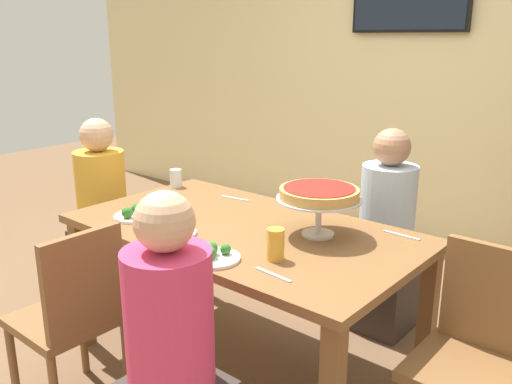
# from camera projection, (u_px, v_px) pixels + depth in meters

# --- Properties ---
(ground_plane) EXTENTS (12.00, 12.00, 0.00)m
(ground_plane) POSITION_uv_depth(u_px,v_px,m) (243.00, 362.00, 2.79)
(ground_plane) COLOR brown
(rear_partition) EXTENTS (8.00, 0.12, 2.80)m
(rear_partition) POSITION_uv_depth(u_px,v_px,m) (439.00, 66.00, 4.01)
(rear_partition) COLOR beige
(rear_partition) RESTS_ON ground_plane
(dining_table) EXTENTS (1.68, 0.94, 0.74)m
(dining_table) POSITION_uv_depth(u_px,v_px,m) (243.00, 244.00, 2.61)
(dining_table) COLOR brown
(dining_table) RESTS_ON ground_plane
(diner_head_west) EXTENTS (0.34, 0.34, 1.15)m
(diner_head_west) POSITION_uv_depth(u_px,v_px,m) (104.00, 224.00, 3.37)
(diner_head_west) COLOR #382D28
(diner_head_west) RESTS_ON ground_plane
(diner_far_right) EXTENTS (0.34, 0.34, 1.15)m
(diner_far_right) POSITION_uv_depth(u_px,v_px,m) (385.00, 246.00, 3.01)
(diner_far_right) COLOR #382D28
(diner_far_right) RESTS_ON ground_plane
(diner_near_right) EXTENTS (0.34, 0.34, 1.15)m
(diner_near_right) POSITION_uv_depth(u_px,v_px,m) (172.00, 375.00, 1.87)
(diner_near_right) COLOR #382D28
(diner_near_right) RESTS_ON ground_plane
(chair_near_left) EXTENTS (0.40, 0.40, 0.87)m
(chair_near_left) POSITION_uv_depth(u_px,v_px,m) (73.00, 313.00, 2.30)
(chair_near_left) COLOR brown
(chair_near_left) RESTS_ON ground_plane
(chair_head_east) EXTENTS (0.40, 0.40, 0.87)m
(chair_head_east) POSITION_uv_depth(u_px,v_px,m) (475.00, 350.00, 2.02)
(chair_head_east) COLOR brown
(chair_head_east) RESTS_ON ground_plane
(deep_dish_pizza_stand) EXTENTS (0.39, 0.39, 0.23)m
(deep_dish_pizza_stand) POSITION_uv_depth(u_px,v_px,m) (319.00, 196.00, 2.42)
(deep_dish_pizza_stand) COLOR silver
(deep_dish_pizza_stand) RESTS_ON dining_table
(salad_plate_near_diner) EXTENTS (0.21, 0.21, 0.06)m
(salad_plate_near_diner) POSITION_uv_depth(u_px,v_px,m) (172.00, 232.00, 2.47)
(salad_plate_near_diner) COLOR white
(salad_plate_near_diner) RESTS_ON dining_table
(salad_plate_far_diner) EXTENTS (0.22, 0.22, 0.07)m
(salad_plate_far_diner) POSITION_uv_depth(u_px,v_px,m) (214.00, 255.00, 2.20)
(salad_plate_far_diner) COLOR white
(salad_plate_far_diner) RESTS_ON dining_table
(salad_plate_spare) EXTENTS (0.23, 0.23, 0.07)m
(salad_plate_spare) POSITION_uv_depth(u_px,v_px,m) (135.00, 214.00, 2.70)
(salad_plate_spare) COLOR white
(salad_plate_spare) RESTS_ON dining_table
(beer_glass_amber_tall) EXTENTS (0.07, 0.07, 0.13)m
(beer_glass_amber_tall) POSITION_uv_depth(u_px,v_px,m) (275.00, 244.00, 2.18)
(beer_glass_amber_tall) COLOR gold
(beer_glass_amber_tall) RESTS_ON dining_table
(water_glass_clear_near) EXTENTS (0.07, 0.07, 0.11)m
(water_glass_clear_near) POSITION_uv_depth(u_px,v_px,m) (176.00, 178.00, 3.25)
(water_glass_clear_near) COLOR white
(water_glass_clear_near) RESTS_ON dining_table
(cutlery_fork_near) EXTENTS (0.18, 0.05, 0.00)m
(cutlery_fork_near) POSITION_uv_depth(u_px,v_px,m) (235.00, 198.00, 3.02)
(cutlery_fork_near) COLOR silver
(cutlery_fork_near) RESTS_ON dining_table
(cutlery_knife_near) EXTENTS (0.18, 0.02, 0.00)m
(cutlery_knife_near) POSITION_uv_depth(u_px,v_px,m) (401.00, 235.00, 2.46)
(cutlery_knife_near) COLOR silver
(cutlery_knife_near) RESTS_ON dining_table
(cutlery_fork_far) EXTENTS (0.18, 0.03, 0.00)m
(cutlery_fork_far) POSITION_uv_depth(u_px,v_px,m) (273.00, 274.00, 2.06)
(cutlery_fork_far) COLOR silver
(cutlery_fork_far) RESTS_ON dining_table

